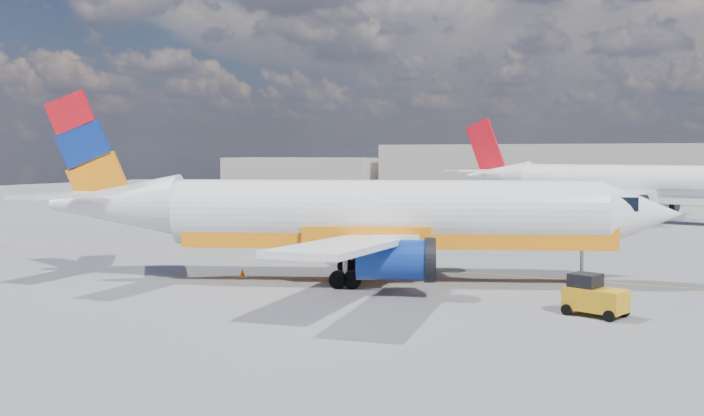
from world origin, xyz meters
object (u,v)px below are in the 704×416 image
at_px(second_jet, 626,185).
at_px(main_jet, 367,217).
at_px(gse_tug, 594,296).
at_px(traffic_cone, 243,273).

bearing_deg(second_jet, main_jet, -86.93).
height_order(second_jet, gse_tug, second_jet).
distance_m(main_jet, gse_tug, 13.08).
height_order(main_jet, traffic_cone, main_jet).
height_order(gse_tug, traffic_cone, gse_tug).
bearing_deg(traffic_cone, second_jet, 72.83).
xyz_separation_m(main_jet, gse_tug, (12.20, -3.96, -2.58)).
distance_m(gse_tug, traffic_cone, 18.91).
bearing_deg(second_jet, gse_tug, -71.79).
relative_size(main_jet, traffic_cone, 67.41).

